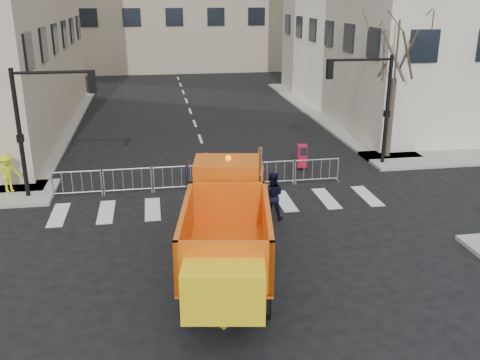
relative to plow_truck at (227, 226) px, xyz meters
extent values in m
plane|color=black|center=(0.68, 0.13, -1.62)|extent=(120.00, 120.00, 0.00)
cube|color=gray|center=(0.68, 8.63, -1.55)|extent=(64.00, 5.00, 0.15)
cylinder|color=black|center=(-7.32, 7.63, 1.08)|extent=(0.18, 0.18, 5.40)
cylinder|color=black|center=(9.18, 9.63, 1.08)|extent=(0.18, 0.18, 5.40)
cube|color=black|center=(0.03, 0.22, -0.71)|extent=(3.31, 7.18, 0.43)
cylinder|color=black|center=(-0.55, 2.84, -1.09)|extent=(0.50, 1.10, 1.06)
cylinder|color=black|center=(1.44, 2.51, -1.09)|extent=(0.50, 1.10, 1.06)
cylinder|color=black|center=(-1.16, -0.85, -1.09)|extent=(0.50, 1.10, 1.06)
cylinder|color=black|center=(0.82, -1.18, -1.09)|extent=(0.50, 1.10, 1.06)
cylinder|color=black|center=(-1.37, -2.08, -1.09)|extent=(0.50, 1.10, 1.06)
cylinder|color=black|center=(0.62, -2.41, -1.09)|extent=(0.50, 1.10, 1.06)
cube|color=#D4510B|center=(0.54, 3.24, -0.04)|extent=(2.24, 1.84, 0.96)
cube|color=#D4510B|center=(0.33, 2.01, 0.54)|extent=(2.43, 1.88, 1.73)
cylinder|color=silver|center=(1.21, 1.14, 0.87)|extent=(0.13, 0.13, 2.30)
cube|color=#D4510B|center=(-0.19, -1.11, 0.30)|extent=(3.06, 4.56, 1.58)
cube|color=yellow|center=(-0.61, -3.67, 0.01)|extent=(2.05, 1.26, 1.25)
cube|color=brown|center=(0.80, 4.85, -1.00)|extent=(3.12, 1.05, 1.08)
imported|color=black|center=(1.88, 5.06, -0.81)|extent=(0.70, 0.69, 1.62)
imported|color=black|center=(2.25, 3.94, -0.69)|extent=(1.05, 0.91, 1.85)
imported|color=black|center=(1.45, 3.97, -0.82)|extent=(1.01, 0.82, 1.61)
imported|color=yellow|center=(-8.16, 8.20, -0.63)|extent=(1.24, 1.12, 1.67)
cube|color=#B80E28|center=(5.00, 9.55, -0.92)|extent=(0.50, 0.46, 1.10)
camera|label=1|loc=(-1.99, -14.34, 6.50)|focal=40.00mm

